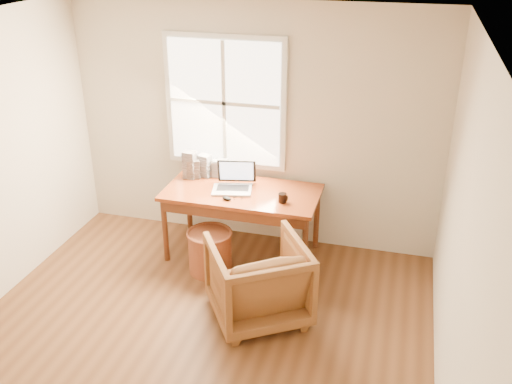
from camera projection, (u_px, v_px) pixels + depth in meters
The scene contains 11 objects.
room_shell at pixel (175, 211), 4.22m from camera, with size 4.04×4.54×2.64m.
desk at pixel (242, 192), 5.90m from camera, with size 1.60×0.80×0.04m, color brown.
armchair at pixel (258, 280), 5.06m from camera, with size 0.81×0.83×0.76m, color brown.
wicker_stool at pixel (210, 252), 5.81m from camera, with size 0.44×0.44×0.44m, color brown.
laptop at pixel (232, 179), 5.82m from camera, with size 0.36×0.38×0.27m, color silver, non-canonical shape.
mouse at pixel (227, 198), 5.69m from camera, with size 0.10×0.06×0.03m, color black.
coffee_mug at pixel (282, 198), 5.63m from camera, with size 0.08×0.08×0.09m, color black.
cd_stack_a at pixel (205, 165), 6.18m from camera, with size 0.13×0.11×0.25m, color silver.
cd_stack_b at pixel (193, 169), 6.15m from camera, with size 0.14×0.12×0.21m, color #28282D.
cd_stack_c at pixel (190, 165), 6.14m from camera, with size 0.13×0.12×0.30m, color #A2A3AF.
cd_stack_d at pixel (220, 168), 6.19m from camera, with size 0.15×0.13×0.19m, color #A8ACB3.
Camera 1 is at (1.55, -3.31, 3.24)m, focal length 40.00 mm.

